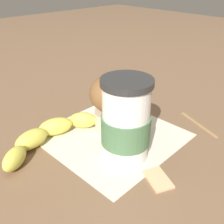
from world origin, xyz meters
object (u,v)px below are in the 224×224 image
at_px(coffee_cup, 126,122).
at_px(muffin, 114,101).
at_px(banana, 47,134).
at_px(sugar_packet, 158,178).

height_order(coffee_cup, muffin, coffee_cup).
distance_m(coffee_cup, banana, 0.16).
relative_size(muffin, banana, 0.53).
xyz_separation_m(coffee_cup, muffin, (0.08, -0.05, -0.00)).
bearing_deg(sugar_packet, banana, 19.02).
xyz_separation_m(muffin, sugar_packet, (-0.15, 0.05, -0.06)).
distance_m(muffin, sugar_packet, 0.17).
distance_m(muffin, banana, 0.14).
distance_m(coffee_cup, sugar_packet, 0.10).
distance_m(coffee_cup, muffin, 0.09).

